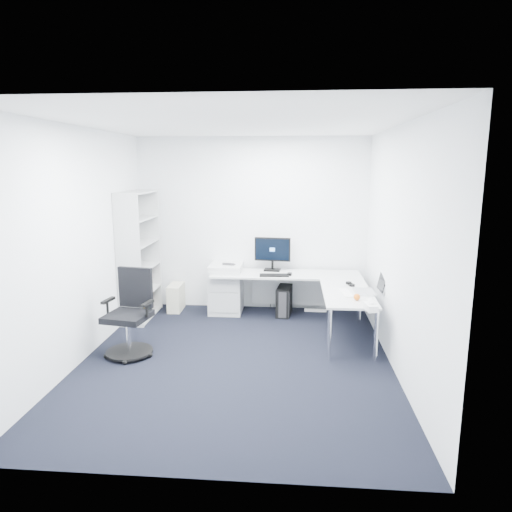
# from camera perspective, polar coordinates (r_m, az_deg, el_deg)

# --- Properties ---
(ground) EXTENTS (4.20, 4.20, 0.00)m
(ground) POSITION_cam_1_polar(r_m,az_deg,el_deg) (5.53, -2.49, -12.85)
(ground) COLOR black
(ceiling) EXTENTS (4.20, 4.20, 0.00)m
(ceiling) POSITION_cam_1_polar(r_m,az_deg,el_deg) (5.07, -2.76, 16.24)
(ceiling) COLOR white
(wall_back) EXTENTS (3.60, 0.02, 2.70)m
(wall_back) POSITION_cam_1_polar(r_m,az_deg,el_deg) (7.20, -0.51, 3.98)
(wall_back) COLOR white
(wall_back) RESTS_ON ground
(wall_front) EXTENTS (3.60, 0.02, 2.70)m
(wall_front) POSITION_cam_1_polar(r_m,az_deg,el_deg) (3.11, -7.51, -5.75)
(wall_front) COLOR white
(wall_front) RESTS_ON ground
(wall_left) EXTENTS (0.02, 4.20, 2.70)m
(wall_left) POSITION_cam_1_polar(r_m,az_deg,el_deg) (5.65, -21.06, 1.24)
(wall_left) COLOR white
(wall_left) RESTS_ON ground
(wall_right) EXTENTS (0.02, 4.20, 2.70)m
(wall_right) POSITION_cam_1_polar(r_m,az_deg,el_deg) (5.22, 17.38, 0.72)
(wall_right) COLOR white
(wall_right) RESTS_ON ground
(l_desk) EXTENTS (2.25, 1.26, 0.66)m
(l_desk) POSITION_cam_1_polar(r_m,az_deg,el_deg) (6.69, 3.68, -5.55)
(l_desk) COLOR silver
(l_desk) RESTS_ON ground
(drawer_pedestal) EXTENTS (0.50, 0.62, 0.76)m
(drawer_pedestal) POSITION_cam_1_polar(r_m,az_deg,el_deg) (7.17, -3.71, -3.97)
(drawer_pedestal) COLOR silver
(drawer_pedestal) RESTS_ON ground
(bookshelf) EXTENTS (0.37, 0.95, 1.90)m
(bookshelf) POSITION_cam_1_polar(r_m,az_deg,el_deg) (6.97, -14.43, 0.05)
(bookshelf) COLOR #B9BBBB
(bookshelf) RESTS_ON ground
(task_chair) EXTENTS (0.67, 0.67, 1.04)m
(task_chair) POSITION_cam_1_polar(r_m,az_deg,el_deg) (5.68, -15.79, -7.01)
(task_chair) COLOR black
(task_chair) RESTS_ON ground
(black_pc_tower) EXTENTS (0.25, 0.47, 0.44)m
(black_pc_tower) POSITION_cam_1_polar(r_m,az_deg,el_deg) (7.05, 3.54, -5.60)
(black_pc_tower) COLOR black
(black_pc_tower) RESTS_ON ground
(beige_pc_tower) EXTENTS (0.20, 0.44, 0.42)m
(beige_pc_tower) POSITION_cam_1_polar(r_m,az_deg,el_deg) (7.36, -9.97, -5.11)
(beige_pc_tower) COLOR beige
(beige_pc_tower) RESTS_ON ground
(power_strip) EXTENTS (0.35, 0.06, 0.04)m
(power_strip) POSITION_cam_1_polar(r_m,az_deg,el_deg) (7.30, 7.44, -6.73)
(power_strip) COLOR white
(power_strip) RESTS_ON ground
(monitor) EXTENTS (0.57, 0.23, 0.53)m
(monitor) POSITION_cam_1_polar(r_m,az_deg,el_deg) (7.04, 2.06, 0.29)
(monitor) COLOR black
(monitor) RESTS_ON l_desk
(black_keyboard) EXTENTS (0.44, 0.18, 0.02)m
(black_keyboard) POSITION_cam_1_polar(r_m,az_deg,el_deg) (6.75, 2.30, -2.42)
(black_keyboard) COLOR black
(black_keyboard) RESTS_ON l_desk
(mouse) EXTENTS (0.07, 0.11, 0.03)m
(mouse) POSITION_cam_1_polar(r_m,az_deg,el_deg) (6.80, 4.22, -2.28)
(mouse) COLOR black
(mouse) RESTS_ON l_desk
(desk_phone) EXTENTS (0.22, 0.22, 0.13)m
(desk_phone) POSITION_cam_1_polar(r_m,az_deg,el_deg) (7.05, -3.32, -1.38)
(desk_phone) COLOR #2E2D30
(desk_phone) RESTS_ON l_desk
(laptop) EXTENTS (0.39, 0.37, 0.26)m
(laptop) POSITION_cam_1_polar(r_m,az_deg,el_deg) (6.00, 13.43, -3.27)
(laptop) COLOR silver
(laptop) RESTS_ON l_desk
(white_keyboard) EXTENTS (0.16, 0.41, 0.01)m
(white_keyboard) POSITION_cam_1_polar(r_m,az_deg,el_deg) (5.95, 11.18, -4.52)
(white_keyboard) COLOR white
(white_keyboard) RESTS_ON l_desk
(headphones) EXTENTS (0.16, 0.21, 0.05)m
(headphones) POSITION_cam_1_polar(r_m,az_deg,el_deg) (6.36, 11.70, -3.36)
(headphones) COLOR black
(headphones) RESTS_ON l_desk
(orange_fruit) EXTENTS (0.08, 0.08, 0.08)m
(orange_fruit) POSITION_cam_1_polar(r_m,az_deg,el_deg) (5.67, 12.50, -5.03)
(orange_fruit) COLOR orange
(orange_fruit) RESTS_ON l_desk
(tissue_box) EXTENTS (0.15, 0.23, 0.07)m
(tissue_box) POSITION_cam_1_polar(r_m,az_deg,el_deg) (5.32, 14.11, -6.19)
(tissue_box) COLOR white
(tissue_box) RESTS_ON l_desk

